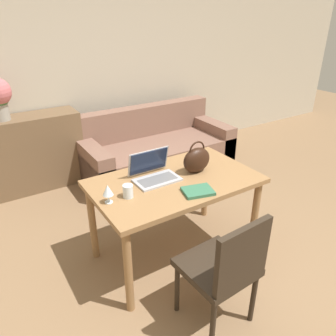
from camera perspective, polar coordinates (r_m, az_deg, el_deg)
ground_plane at (r=2.67m, az=9.42°, el=-22.34°), size 14.00×14.00×0.00m
wall_back at (r=4.36m, az=-15.78°, el=16.73°), size 10.00×0.06×2.70m
dining_table at (r=2.67m, az=1.19°, el=-3.75°), size 1.33×0.80×0.75m
chair at (r=2.21m, az=9.93°, el=-16.55°), size 0.46×0.46×0.88m
couch at (r=4.36m, az=-2.22°, el=3.03°), size 1.96×0.90×0.82m
sideboard at (r=4.19m, az=-23.11°, el=2.32°), size 1.22×0.40×0.89m
laptop at (r=2.63m, az=-2.61°, el=-0.55°), size 0.36×0.27×0.22m
drinking_glass at (r=2.38m, az=-6.99°, el=-4.03°), size 0.08×0.08×0.10m
wine_glass at (r=2.32m, az=-10.44°, el=-3.90°), size 0.08×0.08×0.14m
handbag at (r=2.71m, az=5.01°, el=1.45°), size 0.25×0.13×0.27m
book at (r=2.45m, az=5.22°, el=-4.03°), size 0.26×0.22×0.02m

